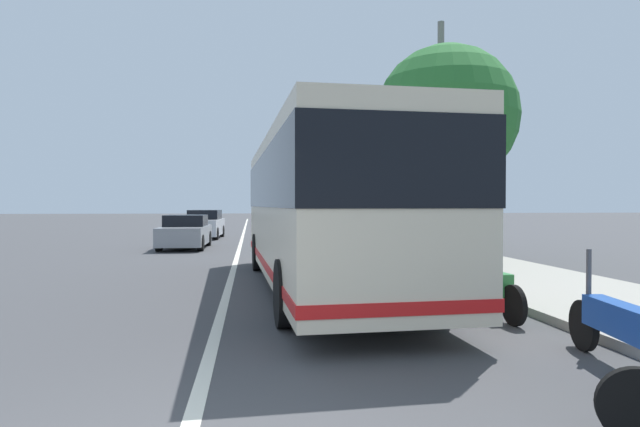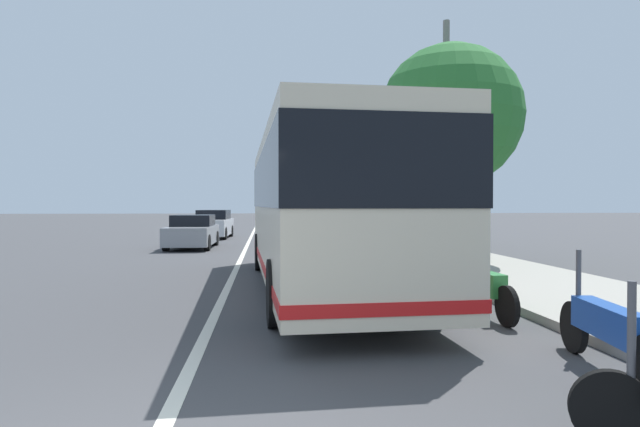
# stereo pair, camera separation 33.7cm
# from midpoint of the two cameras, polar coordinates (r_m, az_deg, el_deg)

# --- Properties ---
(sidewalk_curb) EXTENTS (110.00, 3.60, 0.14)m
(sidewalk_curb) POSITION_cam_midpoint_polar(r_m,az_deg,el_deg) (14.60, 17.19, -5.88)
(sidewalk_curb) COLOR #9E998E
(sidewalk_curb) RESTS_ON ground
(lane_divider_line) EXTENTS (110.00, 0.16, 0.01)m
(lane_divider_line) POSITION_cam_midpoint_polar(r_m,az_deg,el_deg) (13.31, -10.31, -6.80)
(lane_divider_line) COLOR silver
(lane_divider_line) RESTS_ON ground
(coach_bus) EXTENTS (10.76, 2.99, 3.14)m
(coach_bus) POSITION_cam_midpoint_polar(r_m,az_deg,el_deg) (11.19, -0.76, 1.17)
(coach_bus) COLOR beige
(coach_bus) RESTS_ON ground
(motorcycle_by_tree) EXTENTS (2.23, 0.41, 1.26)m
(motorcycle_by_tree) POSITION_cam_midpoint_polar(r_m,az_deg,el_deg) (6.53, 28.48, -10.83)
(motorcycle_by_tree) COLOR black
(motorcycle_by_tree) RESTS_ON ground
(motorcycle_nearest_curb) EXTENTS (2.13, 0.30, 1.26)m
(motorcycle_nearest_curb) POSITION_cam_midpoint_polar(r_m,az_deg,el_deg) (8.96, 16.73, -7.61)
(motorcycle_nearest_curb) COLOR black
(motorcycle_nearest_curb) RESTS_ON ground
(car_behind_bus) EXTENTS (4.21, 1.88, 1.38)m
(car_behind_bus) POSITION_cam_midpoint_polar(r_m,az_deg,el_deg) (22.45, -14.82, -2.00)
(car_behind_bus) COLOR gray
(car_behind_bus) RESTS_ON ground
(car_ahead_same_lane) EXTENTS (4.15, 1.96, 1.52)m
(car_ahead_same_lane) POSITION_cam_midpoint_polar(r_m,az_deg,el_deg) (28.97, -12.73, -1.19)
(car_ahead_same_lane) COLOR silver
(car_ahead_same_lane) RESTS_ON ground
(roadside_tree_mid_block) EXTENTS (4.27, 4.27, 6.59)m
(roadside_tree_mid_block) POSITION_cam_midpoint_polar(r_m,az_deg,el_deg) (16.47, 12.95, 10.16)
(roadside_tree_mid_block) COLOR brown
(roadside_tree_mid_block) RESTS_ON ground
(roadside_tree_far_block) EXTENTS (3.04, 3.04, 5.58)m
(roadside_tree_far_block) POSITION_cam_midpoint_polar(r_m,az_deg,el_deg) (24.24, 8.96, 6.20)
(roadside_tree_far_block) COLOR brown
(roadside_tree_far_block) RESTS_ON ground
(utility_pole) EXTENTS (0.23, 0.23, 8.09)m
(utility_pole) POSITION_cam_midpoint_polar(r_m,az_deg,el_deg) (18.70, 12.44, 7.84)
(utility_pole) COLOR slate
(utility_pole) RESTS_ON ground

